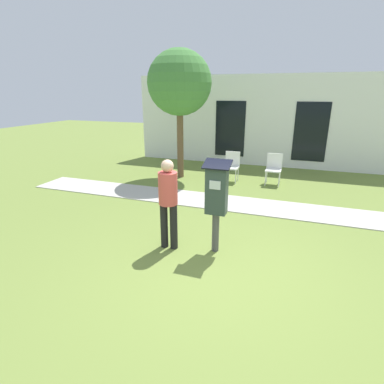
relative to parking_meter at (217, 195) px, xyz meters
name	(u,v)px	position (x,y,z in m)	size (l,w,h in m)	color
ground_plane	(218,266)	(0.18, -0.47, -1.02)	(40.00, 40.00, 0.00)	olive
sidewalk	(247,205)	(0.18, 2.35, -1.01)	(12.00, 1.10, 0.02)	#B7B2A8
building_facade	(270,122)	(0.18, 6.74, 0.58)	(10.00, 0.26, 3.20)	white
parking_meter	(217,195)	(0.00, 0.00, 0.00)	(0.44, 0.31, 1.59)	#4C4C4C
person_standing	(168,198)	(-0.79, -0.15, -0.09)	(0.32, 0.32, 1.58)	black
outdoor_chair_left	(232,164)	(-0.63, 4.30, -0.49)	(0.44, 0.44, 0.90)	white
outdoor_chair_middle	(274,167)	(0.60, 4.39, -0.49)	(0.44, 0.44, 0.90)	white
tree	(180,83)	(-2.28, 4.23, 1.83)	(1.90, 1.90, 3.82)	brown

